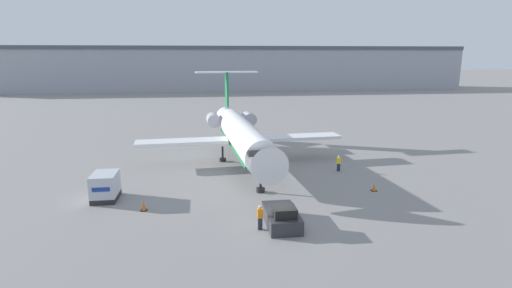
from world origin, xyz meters
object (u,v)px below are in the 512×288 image
at_px(pushback_tug, 282,217).
at_px(worker_near_tug, 260,217).
at_px(airplane_main, 241,133).
at_px(traffic_cone_left, 144,206).
at_px(traffic_cone_right, 374,187).
at_px(worker_by_wing, 339,163).
at_px(luggage_cart, 105,186).

relative_size(pushback_tug, worker_near_tug, 2.46).
relative_size(airplane_main, worker_near_tug, 15.16).
xyz_separation_m(airplane_main, worker_near_tug, (-0.47, -18.72, -2.48)).
distance_m(pushback_tug, traffic_cone_left, 11.38).
bearing_deg(pushback_tug, worker_near_tug, -160.30).
height_order(pushback_tug, worker_near_tug, worker_near_tug).
xyz_separation_m(pushback_tug, traffic_cone_right, (10.03, 6.38, -0.32)).
relative_size(worker_by_wing, traffic_cone_left, 2.11).
xyz_separation_m(pushback_tug, luggage_cart, (-14.20, 7.33, 0.53)).
bearing_deg(luggage_cart, worker_by_wing, 13.91).
bearing_deg(worker_by_wing, airplane_main, 153.43).
bearing_deg(airplane_main, worker_by_wing, -26.57).
bearing_deg(worker_near_tug, pushback_tug, 19.70).
height_order(airplane_main, worker_by_wing, airplane_main).
bearing_deg(worker_by_wing, traffic_cone_left, -155.61).
height_order(luggage_cart, traffic_cone_right, luggage_cart).
distance_m(airplane_main, worker_by_wing, 11.60).
relative_size(traffic_cone_left, traffic_cone_right, 1.18).
xyz_separation_m(worker_near_tug, traffic_cone_right, (11.73, 6.99, -0.65)).
bearing_deg(pushback_tug, traffic_cone_left, 158.15).
bearing_deg(pushback_tug, luggage_cart, 152.69).
distance_m(luggage_cart, worker_near_tug, 14.81).
xyz_separation_m(luggage_cart, traffic_cone_right, (24.23, -0.95, -0.85)).
bearing_deg(traffic_cone_left, worker_near_tug, -28.67).
bearing_deg(pushback_tug, worker_by_wing, 55.73).
distance_m(pushback_tug, worker_near_tug, 1.84).
bearing_deg(airplane_main, traffic_cone_left, -123.90).
height_order(worker_by_wing, traffic_cone_left, worker_by_wing).
bearing_deg(airplane_main, luggage_cart, -140.26).
distance_m(airplane_main, worker_near_tug, 18.89).
xyz_separation_m(pushback_tug, worker_near_tug, (-1.70, -0.61, 0.33)).
height_order(luggage_cart, worker_near_tug, luggage_cart).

